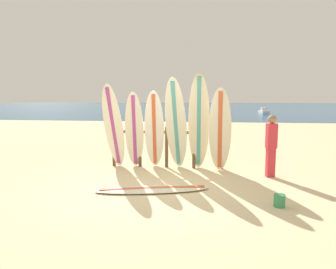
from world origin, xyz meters
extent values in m
plane|color=beige|center=(0.00, 0.00, 0.00)|extent=(120.00, 120.00, 0.00)
cube|color=navy|center=(0.00, 58.00, 0.00)|extent=(120.00, 80.00, 0.01)
cylinder|color=brown|center=(-1.57, 2.11, 0.57)|extent=(0.09, 0.09, 1.13)
cylinder|color=brown|center=(-0.82, 2.11, 0.57)|extent=(0.09, 0.09, 1.13)
cylinder|color=brown|center=(-0.06, 2.11, 0.57)|extent=(0.09, 0.09, 1.13)
cylinder|color=brown|center=(0.69, 2.11, 0.57)|extent=(0.09, 0.09, 1.13)
cylinder|color=brown|center=(1.45, 2.11, 0.57)|extent=(0.09, 0.09, 1.13)
cylinder|color=brown|center=(-0.06, 2.11, 0.98)|extent=(3.12, 0.08, 0.08)
ellipsoid|color=white|center=(-1.44, 1.70, 1.15)|extent=(0.56, 0.95, 2.30)
cube|color=#A53F8C|center=(-1.44, 1.70, 1.15)|extent=(0.13, 0.87, 2.12)
ellipsoid|color=silver|center=(-0.89, 1.80, 1.05)|extent=(0.62, 0.89, 2.09)
cube|color=#A53F8C|center=(-0.89, 1.80, 1.05)|extent=(0.21, 0.77, 1.93)
ellipsoid|color=white|center=(-0.36, 1.84, 1.06)|extent=(0.62, 0.95, 2.13)
cube|color=#CC5933|center=(-0.36, 1.84, 1.06)|extent=(0.19, 0.85, 1.96)
ellipsoid|color=silver|center=(0.23, 1.81, 1.23)|extent=(0.66, 1.00, 2.46)
cube|color=teal|center=(0.23, 1.81, 1.23)|extent=(0.20, 0.89, 2.26)
ellipsoid|color=beige|center=(0.83, 1.83, 1.28)|extent=(0.57, 0.85, 2.57)
cube|color=teal|center=(0.83, 1.83, 1.28)|extent=(0.12, 0.79, 2.37)
ellipsoid|color=silver|center=(1.37, 1.69, 1.10)|extent=(0.60, 0.68, 2.19)
cube|color=#CC5933|center=(1.37, 1.69, 1.10)|extent=(0.13, 0.62, 2.02)
ellipsoid|color=beige|center=(-0.06, -0.09, 0.04)|extent=(2.45, 1.12, 0.07)
cube|color=#CC5933|center=(-0.06, -0.09, 0.04)|extent=(2.15, 0.62, 0.08)
cube|color=#D8333F|center=(2.60, 1.41, 0.36)|extent=(0.23, 0.18, 0.71)
cube|color=#D8333F|center=(2.60, 1.41, 1.01)|extent=(0.28, 0.21, 0.60)
sphere|color=#997051|center=(2.60, 1.41, 1.42)|extent=(0.21, 0.21, 0.21)
cube|color=silver|center=(7.60, 31.59, 0.18)|extent=(0.92, 2.50, 0.35)
cube|color=silver|center=(7.60, 31.59, 0.54)|extent=(0.60, 0.91, 0.36)
cylinder|color=#388C59|center=(2.35, -0.73, 0.11)|extent=(0.20, 0.20, 0.23)
camera|label=1|loc=(1.07, -6.27, 1.95)|focal=33.09mm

